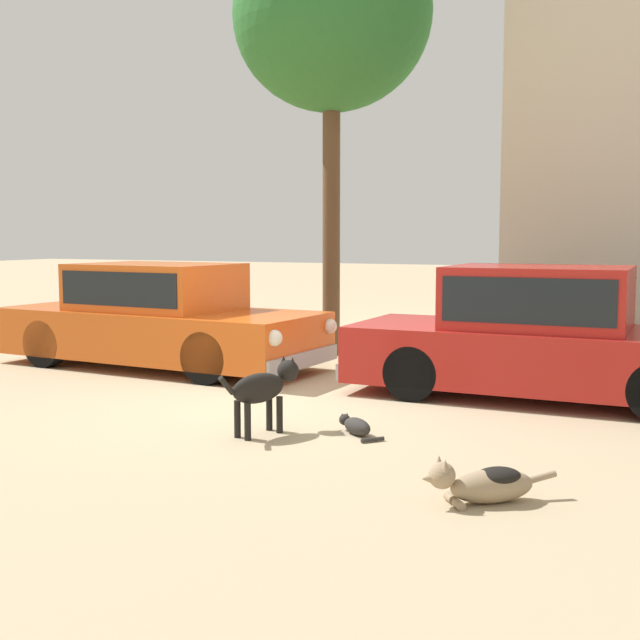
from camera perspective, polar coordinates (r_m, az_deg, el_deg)
The scene contains 7 objects.
ground_plane at distance 8.82m, azimuth -3.15°, elevation -5.83°, with size 80.00×80.00×0.00m, color tan.
parked_sedan_nearest at distance 11.29m, azimuth -11.37°, elevation 0.28°, with size 4.78×2.06×1.42m.
parked_sedan_second at distance 9.27m, azimuth 15.33°, elevation -0.94°, with size 4.34×1.75×1.47m.
stray_dog_spotted at distance 5.67m, azimuth 11.61°, elevation -11.22°, with size 0.82×0.67×0.34m.
stray_dog_tan at distance 7.38m, azimuth -3.87°, elevation -4.73°, with size 0.43×0.95×0.69m.
stray_cat at distance 7.40m, azimuth 2.57°, elevation -7.50°, with size 0.53×0.45×0.16m.
acacia_tree_left at distance 12.53m, azimuth 0.83°, elevation 20.71°, with size 2.96×2.67×6.43m.
Camera 1 is at (3.99, -7.65, 1.81)m, focal length 45.19 mm.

